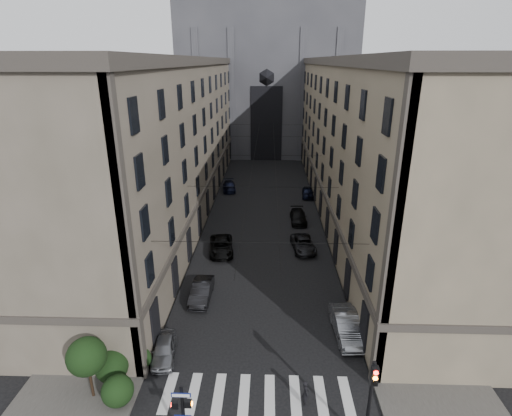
# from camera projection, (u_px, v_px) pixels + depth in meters

# --- Properties ---
(sidewalk_left) EXTENTS (7.00, 80.00, 0.15)m
(sidewalk_left) POSITION_uv_depth(u_px,v_px,m) (185.00, 208.00, 52.78)
(sidewalk_left) COLOR #383533
(sidewalk_left) RESTS_ON ground
(sidewalk_right) EXTENTS (7.00, 80.00, 0.15)m
(sidewalk_right) POSITION_uv_depth(u_px,v_px,m) (344.00, 210.00, 52.14)
(sidewalk_right) COLOR #383533
(sidewalk_right) RESTS_ON ground
(zebra_crossing) EXTENTS (11.00, 3.20, 0.01)m
(zebra_crossing) POSITION_uv_depth(u_px,v_px,m) (257.00, 395.00, 23.43)
(zebra_crossing) COLOR beige
(zebra_crossing) RESTS_ON ground
(building_left) EXTENTS (13.60, 60.60, 18.85)m
(building_left) POSITION_uv_depth(u_px,v_px,m) (157.00, 138.00, 49.65)
(building_left) COLOR #524B3F
(building_left) RESTS_ON ground
(building_right) EXTENTS (13.60, 60.60, 18.85)m
(building_right) POSITION_uv_depth(u_px,v_px,m) (374.00, 140.00, 48.83)
(building_right) COLOR brown
(building_right) RESTS_ON ground
(gothic_tower) EXTENTS (35.00, 23.00, 58.00)m
(gothic_tower) POSITION_uv_depth(u_px,v_px,m) (267.00, 64.00, 82.81)
(gothic_tower) COLOR #2D2D33
(gothic_tower) RESTS_ON ground
(pedestrian_signal_left) EXTENTS (1.02, 0.38, 4.00)m
(pedestrian_signal_left) POSITION_uv_depth(u_px,v_px,m) (183.00, 412.00, 19.45)
(pedestrian_signal_left) COLOR black
(pedestrian_signal_left) RESTS_ON ground
(traffic_light_right) EXTENTS (0.34, 0.50, 5.20)m
(traffic_light_right) POSITION_uv_depth(u_px,v_px,m) (371.00, 395.00, 19.23)
(traffic_light_right) COLOR black
(traffic_light_right) RESTS_ON ground
(shrub_cluster) EXTENTS (3.90, 4.40, 3.90)m
(shrub_cluster) POSITION_uv_depth(u_px,v_px,m) (107.00, 367.00, 23.07)
(shrub_cluster) COLOR black
(shrub_cluster) RESTS_ON sidewalk_left
(tram_wires) EXTENTS (14.00, 60.00, 0.43)m
(tram_wires) POSITION_uv_depth(u_px,v_px,m) (264.00, 156.00, 49.62)
(tram_wires) COLOR black
(tram_wires) RESTS_ON ground
(car_left_near) EXTENTS (1.97, 3.89, 1.27)m
(car_left_near) POSITION_uv_depth(u_px,v_px,m) (164.00, 349.00, 26.21)
(car_left_near) COLOR slate
(car_left_near) RESTS_ON ground
(car_left_midnear) EXTENTS (1.60, 4.41, 1.44)m
(car_left_midnear) POSITION_uv_depth(u_px,v_px,m) (202.00, 291.00, 32.61)
(car_left_midnear) COLOR black
(car_left_midnear) RESTS_ON ground
(car_left_midfar) EXTENTS (2.95, 5.33, 1.41)m
(car_left_midfar) POSITION_uv_depth(u_px,v_px,m) (221.00, 246.00, 40.59)
(car_left_midfar) COLOR black
(car_left_midfar) RESTS_ON ground
(car_left_far) EXTENTS (2.40, 4.70, 1.31)m
(car_left_far) POSITION_uv_depth(u_px,v_px,m) (229.00, 186.00, 60.00)
(car_left_far) COLOR black
(car_left_far) RESTS_ON ground
(car_right_near) EXTENTS (1.97, 4.95, 1.60)m
(car_right_near) POSITION_uv_depth(u_px,v_px,m) (347.00, 326.00, 28.24)
(car_right_near) COLOR gray
(car_right_near) RESTS_ON ground
(car_right_midnear) EXTENTS (2.67, 4.89, 1.30)m
(car_right_midnear) POSITION_uv_depth(u_px,v_px,m) (303.00, 244.00, 41.13)
(car_right_midnear) COLOR black
(car_right_midnear) RESTS_ON ground
(car_right_midfar) EXTENTS (1.96, 4.62, 1.33)m
(car_right_midfar) POSITION_uv_depth(u_px,v_px,m) (298.00, 217.00, 48.30)
(car_right_midfar) COLOR black
(car_right_midfar) RESTS_ON ground
(car_right_far) EXTENTS (1.86, 4.07, 1.36)m
(car_right_far) POSITION_uv_depth(u_px,v_px,m) (308.00, 192.00, 57.20)
(car_right_far) COLOR black
(car_right_far) RESTS_ON ground
(pedestrian) EXTENTS (0.49, 0.65, 1.62)m
(pedestrian) POSITION_uv_depth(u_px,v_px,m) (305.00, 393.00, 22.52)
(pedestrian) COLOR black
(pedestrian) RESTS_ON ground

